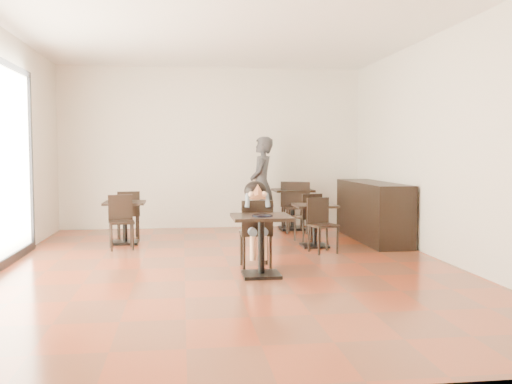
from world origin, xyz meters
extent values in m
cube|color=maroon|center=(0.00, 0.00, 0.00)|extent=(6.00, 8.00, 0.01)
cube|color=white|center=(0.00, 0.00, 3.20)|extent=(6.00, 8.00, 0.01)
cube|color=silver|center=(0.00, 4.00, 1.60)|extent=(6.00, 0.01, 3.20)
cube|color=silver|center=(0.00, -4.00, 1.60)|extent=(6.00, 0.01, 3.20)
cube|color=silver|center=(3.00, 0.00, 1.60)|extent=(0.01, 8.00, 3.20)
cylinder|color=black|center=(0.34, -0.73, 0.76)|extent=(0.25, 0.25, 0.02)
imported|color=#3A3B3F|center=(0.89, 3.25, 0.91)|extent=(0.60, 0.76, 1.81)
cube|color=black|center=(2.65, 2.00, 0.50)|extent=(0.60, 2.40, 1.00)
camera|label=1|loc=(-0.60, -7.46, 1.52)|focal=40.00mm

